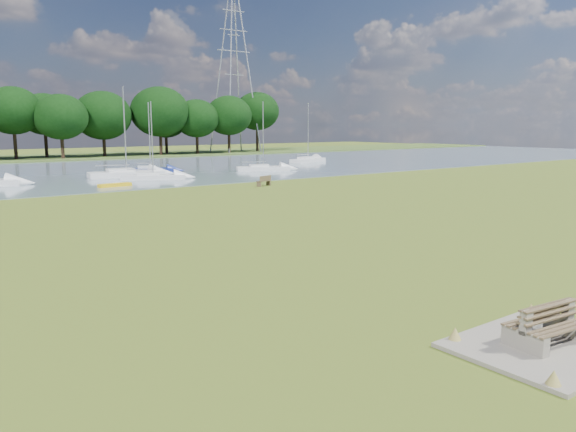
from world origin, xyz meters
TOP-DOWN VIEW (x-y plane):
  - ground at (0.00, 0.00)m, footprint 220.00×220.00m
  - river at (0.00, 42.00)m, footprint 220.00×40.00m
  - concrete_pad at (0.00, -14.00)m, footprint 4.20×3.20m
  - bench_pair at (0.00, -14.00)m, footprint 1.97×1.28m
  - riverbank_bench at (14.36, 18.60)m, footprint 1.51×0.82m
  - kayak at (3.97, 25.35)m, footprint 2.81×0.94m
  - pylon at (42.90, 70.00)m, footprint 6.84×4.79m
  - sailboat_0 at (36.33, 40.19)m, footprint 6.60×3.64m
  - sailboat_1 at (9.04, 29.38)m, footprint 6.02×3.90m
  - sailboat_2 at (23.15, 31.78)m, footprint 6.08×4.01m
  - sailboat_4 at (12.03, 37.01)m, footprint 5.47×3.29m
  - sailboat_5 at (7.95, 33.36)m, footprint 7.40×2.95m

SIDE VIEW (x-z plane):
  - ground at x=0.00m, z-range 0.00..0.00m
  - river at x=0.00m, z-range -0.05..0.05m
  - concrete_pad at x=0.00m, z-range 0.00..0.10m
  - kayak at x=3.97m, z-range 0.05..0.33m
  - riverbank_bench at x=14.36m, z-range 0.00..0.89m
  - sailboat_1 at x=9.04m, z-range -3.16..4.06m
  - sailboat_2 at x=23.15m, z-range -3.34..4.27m
  - sailboat_4 at x=12.03m, z-range -3.24..4.19m
  - sailboat_0 at x=36.33m, z-range -3.52..4.51m
  - bench_pair at x=0.00m, z-range 0.01..1.01m
  - sailboat_5 at x=7.95m, z-range -3.81..4.90m
  - pylon at x=42.90m, z-range 3.88..33.83m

